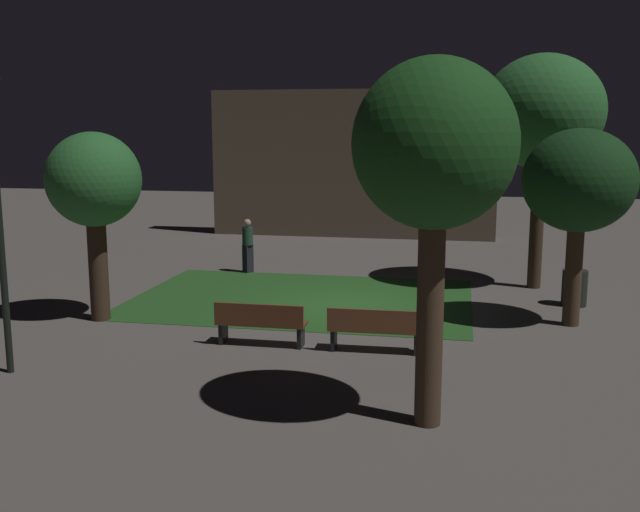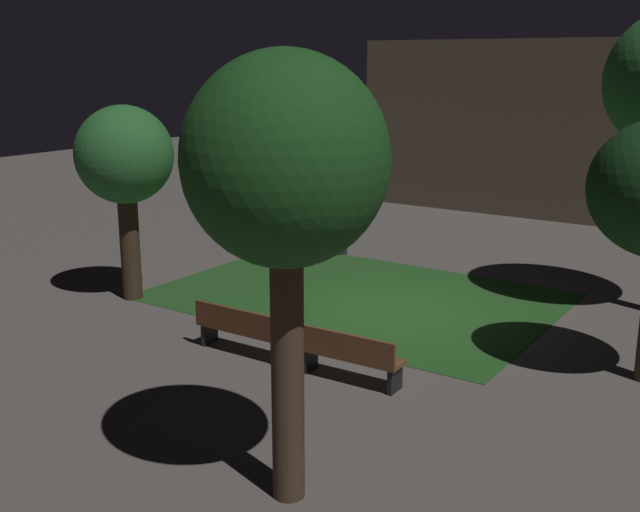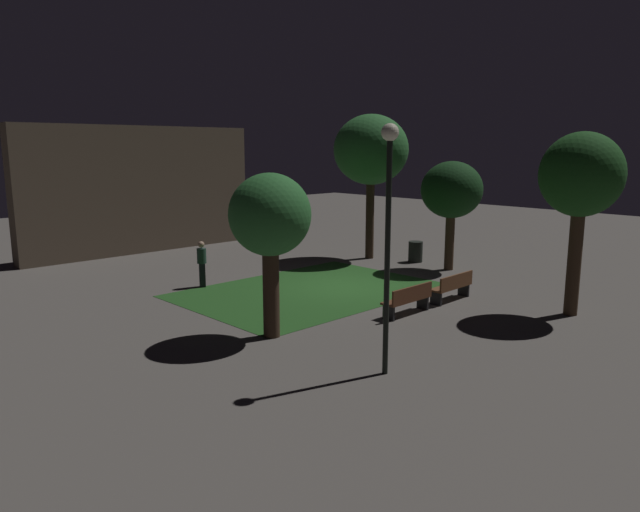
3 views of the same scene
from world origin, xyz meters
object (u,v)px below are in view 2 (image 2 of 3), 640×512
object	(u,v)px
bench_path_side	(240,328)
tree_lawn_side	(125,159)
tree_back_left	(285,168)
pedestrian	(341,223)
bench_front_right	(349,354)

from	to	relation	value
bench_path_side	tree_lawn_side	xyz separation A→B (m)	(-4.09, 1.25, 2.58)
bench_path_side	tree_back_left	distance (m)	5.87
tree_lawn_side	pedestrian	size ratio (longest dim) A/B	2.60
tree_back_left	pedestrian	bearing A→B (deg)	119.29
tree_lawn_side	pedestrian	world-z (taller)	tree_lawn_side
pedestrian	tree_lawn_side	bearing A→B (deg)	-106.20
tree_lawn_side	pedestrian	bearing A→B (deg)	73.80
bench_front_right	tree_lawn_side	distance (m)	6.97
tree_lawn_side	pedestrian	xyz separation A→B (m)	(1.70, 5.86, -2.21)
bench_path_side	bench_front_right	bearing A→B (deg)	0.00
tree_back_left	tree_lawn_side	xyz separation A→B (m)	(-7.52, 4.51, -0.89)
tree_back_left	tree_lawn_side	bearing A→B (deg)	149.07
bench_path_side	pedestrian	bearing A→B (deg)	108.53
bench_front_right	tree_lawn_side	size ratio (longest dim) A/B	0.43
bench_front_right	pedestrian	world-z (taller)	pedestrian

